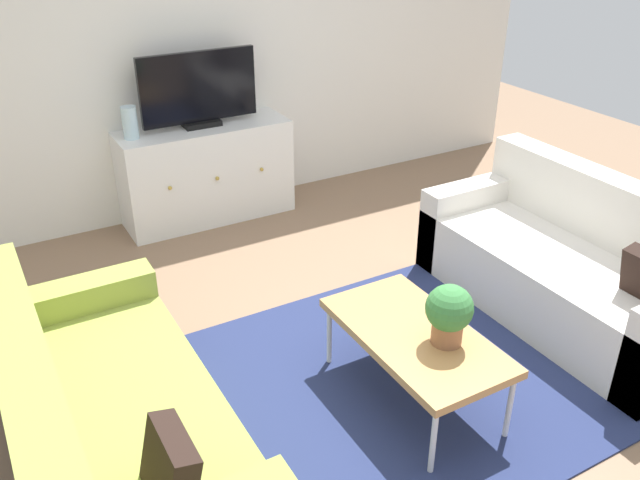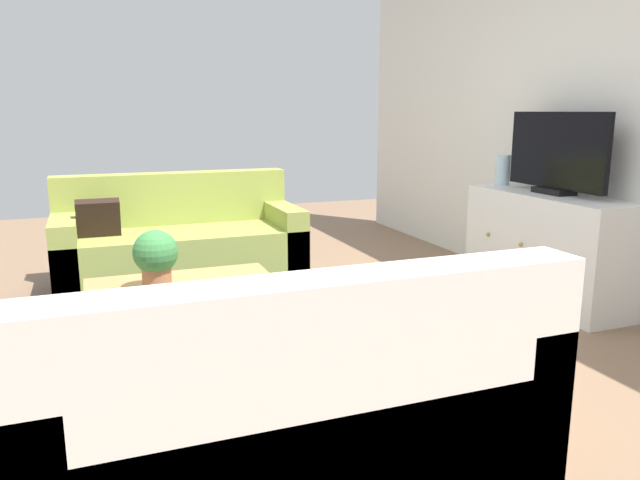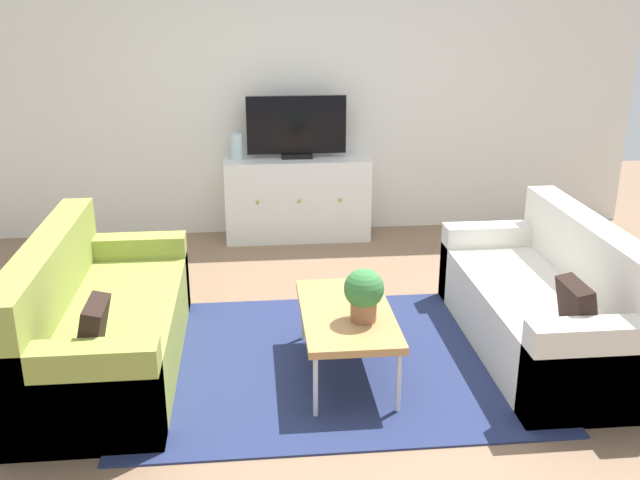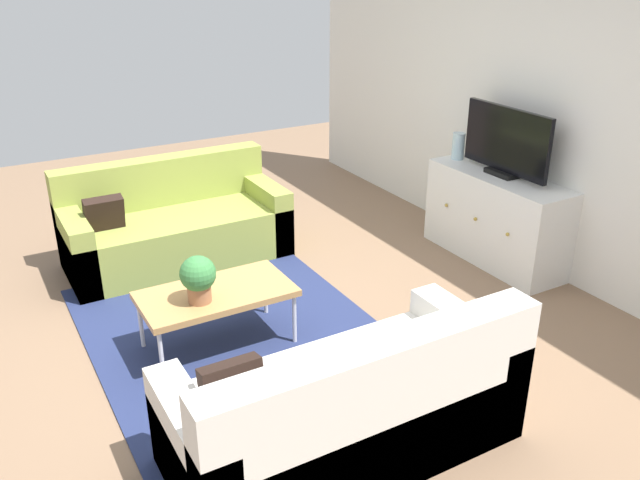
{
  "view_description": "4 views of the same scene",
  "coord_description": "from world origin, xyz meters",
  "views": [
    {
      "loc": [
        3.23,
        -1.45,
        1.53
      ],
      "look_at": [
        0.0,
        0.51,
        0.8
      ],
      "focal_mm": 34.92,
      "sensor_mm": 36.0,
      "label": 1
    },
    {
      "loc": [
        3.14,
        -1.93,
        1.82
      ],
      "look_at": [
        0.0,
        0.51,
        0.8
      ],
      "focal_mm": 28.55,
      "sensor_mm": 36.0,
      "label": 2
    },
    {
      "loc": [
        0.34,
        -3.89,
        1.77
      ],
      "look_at": [
        0.0,
        0.51,
        0.8
      ],
      "focal_mm": 39.56,
      "sensor_mm": 36.0,
      "label": 3
    },
    {
      "loc": [
        3.26,
        -0.96,
        1.86
      ],
      "look_at": [
        0.0,
        0.51,
        0.8
      ],
      "focal_mm": 28.19,
      "sensor_mm": 36.0,
      "label": 4
    }
  ],
  "objects": [
    {
      "name": "ground_plane",
      "position": [
        0.0,
        0.0,
        0.0
      ],
      "size": [
        10.0,
        10.0,
        0.0
      ],
      "primitive_type": "plane",
      "color": "tan"
    },
    {
      "name": "wall_back",
      "position": [
        0.0,
        2.55,
        1.35
      ],
      "size": [
        6.4,
        0.12,
        2.7
      ],
      "primitive_type": "cube",
      "color": "white",
      "rests_on": "ground_plane"
    },
    {
      "name": "area_rug",
      "position": [
        0.0,
        -0.15,
        0.01
      ],
      "size": [
        2.5,
        1.9,
        0.01
      ],
      "primitive_type": "cube",
      "color": "maroon",
      "rests_on": "ground_plane"
    },
    {
      "name": "couch_left_side",
      "position": [
        -1.44,
        -0.1,
        0.27
      ],
      "size": [
        0.88,
        1.69,
        0.83
      ],
      "color": "olive",
      "rests_on": "ground_plane"
    },
    {
      "name": "couch_right_side",
      "position": [
        1.44,
        -0.1,
        0.27
      ],
      "size": [
        0.88,
        1.69,
        0.83
      ],
      "color": "beige",
      "rests_on": "ground_plane"
    },
    {
      "name": "coffee_table",
      "position": [
        0.06,
        -0.16,
        0.35
      ],
      "size": [
        0.52,
        0.95,
        0.39
      ],
      "color": "#A37547",
      "rests_on": "ground_plane"
    },
    {
      "name": "potted_plant",
      "position": [
        0.0,
        -0.26,
        0.56
      ],
      "size": [
        0.23,
        0.23,
        0.31
      ],
      "color": "#2D2D2D",
      "rests_on": "coffee_table"
    },
    {
      "name": "tv_console",
      "position": [
        0.01,
        2.27,
        0.37
      ],
      "size": [
        1.33,
        0.47,
        0.73
      ],
      "color": "#332D2B",
      "rests_on": "ground_plane"
    },
    {
      "name": "flat_screen_tv",
      "position": [
        0.01,
        2.29,
        1.04
      ],
      "size": [
        0.98,
        0.16,
        0.61
      ],
      "color": "black",
      "rests_on": "tv_console"
    },
    {
      "name": "glass_vase",
      "position": [
        -0.53,
        2.27,
        0.86
      ],
      "size": [
        0.11,
        0.11,
        0.25
      ],
      "primitive_type": "cylinder",
      "color": "silver",
      "rests_on": "tv_console"
    },
    {
      "name": "wicker_basket",
      "position": [
        1.04,
        1.32,
        0.21
      ],
      "size": [
        0.34,
        0.34,
        0.41
      ],
      "primitive_type": "cylinder",
      "color": "olive",
      "rests_on": "ground_plane"
    }
  ]
}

